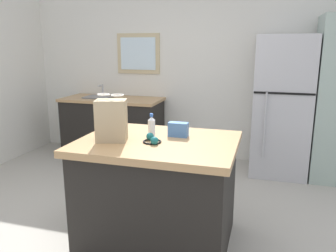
# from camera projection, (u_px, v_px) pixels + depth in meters

# --- Properties ---
(ground) EXTENTS (6.48, 6.48, 0.00)m
(ground) POSITION_uv_depth(u_px,v_px,m) (139.00, 245.00, 2.91)
(ground) COLOR #ADA89E
(back_wall) EXTENTS (5.40, 0.13, 2.77)m
(back_wall) POSITION_uv_depth(u_px,v_px,m) (199.00, 65.00, 4.98)
(back_wall) COLOR silver
(back_wall) RESTS_ON ground
(kitchen_island) EXTENTS (1.29, 1.00, 0.91)m
(kitchen_island) POSITION_uv_depth(u_px,v_px,m) (158.00, 191.00, 2.89)
(kitchen_island) COLOR black
(kitchen_island) RESTS_ON ground
(refrigerator) EXTENTS (0.71, 0.73, 1.80)m
(refrigerator) POSITION_uv_depth(u_px,v_px,m) (282.00, 106.00, 4.37)
(refrigerator) COLOR #B7B7BC
(refrigerator) RESTS_ON ground
(sink_counter) EXTENTS (1.49, 0.67, 1.09)m
(sink_counter) POSITION_uv_depth(u_px,v_px,m) (113.00, 127.00, 5.17)
(sink_counter) COLOR black
(sink_counter) RESTS_ON ground
(shopping_bag) EXTENTS (0.28, 0.23, 0.38)m
(shopping_bag) POSITION_uv_depth(u_px,v_px,m) (111.00, 120.00, 2.72)
(shopping_bag) COLOR tan
(shopping_bag) RESTS_ON kitchen_island
(small_box) EXTENTS (0.17, 0.08, 0.12)m
(small_box) POSITION_uv_depth(u_px,v_px,m) (178.00, 130.00, 2.88)
(small_box) COLOR #4775B7
(small_box) RESTS_ON kitchen_island
(bottle) EXTENTS (0.06, 0.06, 0.20)m
(bottle) POSITION_uv_depth(u_px,v_px,m) (152.00, 126.00, 2.88)
(bottle) COLOR white
(bottle) RESTS_ON kitchen_island
(ear_defenders) EXTENTS (0.21, 0.21, 0.06)m
(ear_defenders) POSITION_uv_depth(u_px,v_px,m) (152.00, 140.00, 2.71)
(ear_defenders) COLOR black
(ear_defenders) RESTS_ON kitchen_island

